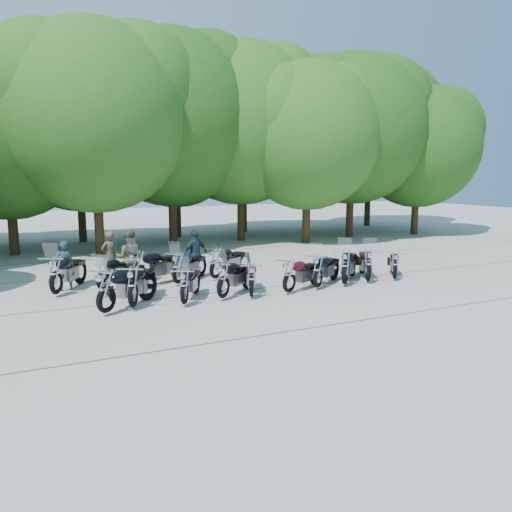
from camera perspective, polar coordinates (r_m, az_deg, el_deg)
name	(u,v)px	position (r m, az deg, el deg)	size (l,w,h in m)	color
ground	(277,299)	(15.31, 2.42, -4.88)	(90.00, 90.00, 0.00)	gray
tree_2	(6,140)	(26.01, -26.66, 11.75)	(7.31, 7.31, 8.97)	#3A2614
tree_3	(94,118)	(24.73, -18.06, 14.79)	(8.70, 8.70, 10.67)	#3A2614
tree_4	(170,119)	(27.42, -9.79, 15.17)	(9.13, 9.13, 11.20)	#3A2614
tree_5	(241,124)	(28.90, -1.78, 14.85)	(9.04, 9.04, 11.10)	#3A2614
tree_6	(308,137)	(28.07, 5.92, 13.42)	(8.00, 8.00, 9.82)	#3A2614
tree_7	(352,130)	(30.94, 10.94, 13.98)	(8.79, 8.79, 10.79)	#3A2614
tree_8	(418,147)	(33.38, 18.05, 11.76)	(7.53, 7.53, 9.25)	#3A2614
tree_11	(78,143)	(29.77, -19.70, 12.09)	(7.56, 7.56, 9.28)	#3A2614
tree_12	(176,141)	(30.92, -9.18, 12.80)	(7.88, 7.88, 9.67)	#3A2614
tree_13	(243,140)	(33.58, -1.45, 13.15)	(8.31, 8.31, 10.20)	#3A2614
tree_14	(307,143)	(34.19, 5.80, 12.68)	(8.02, 8.02, 9.84)	#3A2614
tree_15	(370,130)	(38.41, 12.91, 13.91)	(9.67, 9.67, 11.86)	#3A2614
motorcycle_0	(106,289)	(13.93, -16.79, -3.66)	(0.77, 2.53, 1.43)	black
motorcycle_1	(133,285)	(14.37, -13.91, -3.25)	(0.75, 2.45, 1.39)	black
motorcycle_2	(184,285)	(14.42, -8.19, -3.32)	(0.67, 2.20, 1.24)	black
motorcycle_3	(223,278)	(14.99, -3.76, -2.57)	(0.72, 2.37, 1.34)	black
motorcycle_4	(251,279)	(15.16, -0.54, -2.62)	(0.67, 2.19, 1.24)	#3D0819
motorcycle_5	(289,275)	(15.75, 3.83, -2.13)	(0.68, 2.24, 1.27)	#3A0715
motorcycle_6	(318,270)	(16.49, 7.11, -1.58)	(0.71, 2.33, 1.32)	black
motorcycle_7	(345,266)	(17.10, 10.17, -1.09)	(0.76, 2.51, 1.42)	black
motorcycle_8	(368,264)	(17.77, 12.71, -0.88)	(0.73, 2.41, 1.36)	#390725
motorcycle_9	(395,264)	(18.48, 15.61, -0.92)	(0.63, 2.07, 1.17)	black
motorcycle_10	(55,274)	(16.61, -21.95, -1.90)	(0.77, 2.54, 1.44)	black
motorcycle_11	(103,273)	(16.74, -17.08, -1.87)	(0.67, 2.21, 1.25)	black
motorcycle_12	(138,267)	(16.92, -13.35, -1.27)	(0.78, 2.55, 1.44)	black
motorcycle_13	(178,267)	(17.17, -8.92, -1.23)	(0.70, 2.29, 1.29)	#0C1E37
motorcycle_14	(216,262)	(17.86, -4.61, -0.66)	(0.72, 2.38, 1.34)	black
rider_0	(65,266)	(17.31, -21.02, -1.06)	(0.60, 0.39, 1.65)	#1D323C
rider_1	(129,257)	(17.68, -14.31, -0.16)	(0.91, 0.71, 1.87)	brown
rider_2	(195,254)	(18.43, -6.94, 0.28)	(1.04, 0.43, 1.77)	#1E3440
rider_3	(110,256)	(18.63, -16.39, 0.04)	(0.64, 0.42, 1.75)	#4F4638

